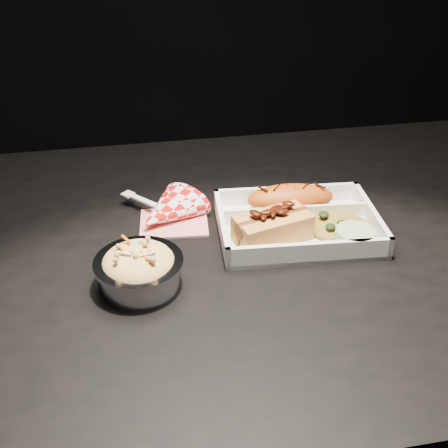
{
  "coord_description": "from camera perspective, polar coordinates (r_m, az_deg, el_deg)",
  "views": [
    {
      "loc": [
        -0.15,
        -0.72,
        1.24
      ],
      "look_at": [
        -0.03,
        -0.04,
        0.81
      ],
      "focal_mm": 45.0,
      "sensor_mm": 36.0,
      "label": 1
    }
  ],
  "objects": [
    {
      "name": "hotdog",
      "position": [
        0.86,
        4.97,
        -0.1
      ],
      "size": [
        0.13,
        0.09,
        0.06
      ],
      "rotation": [
        0.0,
        0.0,
        0.26
      ],
      "color": "#D58D49",
      "rests_on": "food_tray"
    },
    {
      "name": "napkin_fork",
      "position": [
        0.93,
        -5.82,
        1.19
      ],
      "size": [
        0.15,
        0.15,
        0.1
      ],
      "rotation": [
        0.0,
        0.0,
        -0.84
      ],
      "color": "red",
      "rests_on": "dining_table"
    },
    {
      "name": "fried_rice_mound",
      "position": [
        0.91,
        11.62,
        0.29
      ],
      "size": [
        0.11,
        0.09,
        0.03
      ],
      "primitive_type": "ellipsoid",
      "rotation": [
        0.0,
        0.0,
        -0.08
      ],
      "color": "#A78430",
      "rests_on": "food_tray"
    },
    {
      "name": "fried_pastry",
      "position": [
        0.94,
        6.76,
        2.6
      ],
      "size": [
        0.15,
        0.07,
        0.05
      ],
      "primitive_type": "ellipsoid",
      "rotation": [
        0.0,
        0.0,
        -0.08
      ],
      "color": "#C04E13",
      "rests_on": "food_tray"
    },
    {
      "name": "food_tray",
      "position": [
        0.91,
        7.4,
        -0.26
      ],
      "size": [
        0.26,
        0.2,
        0.04
      ],
      "rotation": [
        0.0,
        0.0,
        -0.08
      ],
      "color": "silver",
      "rests_on": "dining_table"
    },
    {
      "name": "foil_coleslaw_cup",
      "position": [
        0.78,
        -8.63,
        -4.38
      ],
      "size": [
        0.12,
        0.12,
        0.07
      ],
      "color": "silver",
      "rests_on": "dining_table"
    },
    {
      "name": "dining_table",
      "position": [
        0.94,
        1.17,
        -6.21
      ],
      "size": [
        1.2,
        0.8,
        0.75
      ],
      "color": "black",
      "rests_on": "ground"
    },
    {
      "name": "cupcake_liner",
      "position": [
        0.87,
        13.15,
        -1.46
      ],
      "size": [
        0.06,
        0.06,
        0.03
      ],
      "primitive_type": "cylinder",
      "color": "#A3B88B",
      "rests_on": "food_tray"
    }
  ]
}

